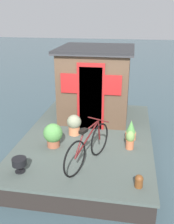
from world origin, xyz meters
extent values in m
plane|color=#384C54|center=(0.00, 0.00, 0.00)|extent=(60.00, 60.00, 0.00)
cube|color=#424C47|center=(0.00, 0.00, 0.46)|extent=(4.89, 3.24, 0.06)
cube|color=black|center=(0.00, 0.00, 0.22)|extent=(4.79, 3.17, 0.43)
cube|color=#4C3828|center=(1.35, 0.00, 1.47)|extent=(1.93, 1.92, 1.96)
cube|color=#28282B|center=(1.35, 0.00, 2.51)|extent=(2.13, 2.12, 0.10)
cube|color=#144733|center=(0.36, 0.00, 1.34)|extent=(0.04, 0.60, 1.70)
cube|color=maroon|center=(0.36, 0.00, 1.39)|extent=(0.03, 0.72, 1.80)
cube|color=maroon|center=(0.36, -0.57, 1.74)|extent=(0.03, 0.44, 0.52)
cube|color=maroon|center=(0.36, 0.57, 1.74)|extent=(0.03, 0.44, 0.52)
torus|color=black|center=(-0.95, -0.41, 0.86)|extent=(0.69, 0.31, 0.73)
torus|color=black|center=(-1.83, -0.04, 0.86)|extent=(0.69, 0.31, 0.73)
cylinder|color=#4C1414|center=(-1.43, -0.21, 1.09)|extent=(0.85, 0.38, 0.50)
cylinder|color=#4C1414|center=(-1.28, -0.27, 1.31)|extent=(0.55, 0.25, 0.07)
cylinder|color=#4C1414|center=(-1.69, -0.10, 1.08)|extent=(0.33, 0.16, 0.46)
cylinder|color=#4C1414|center=(-0.98, -0.40, 1.09)|extent=(0.12, 0.08, 0.48)
cube|color=black|center=(-1.55, -0.16, 1.32)|extent=(0.22, 0.17, 0.06)
cylinder|color=#4C1414|center=(-1.02, -0.38, 1.36)|extent=(0.21, 0.47, 0.02)
cylinder|color=#B2603D|center=(-0.59, -1.08, 0.60)|extent=(0.19, 0.19, 0.22)
ellipsoid|color=#70934C|center=(-0.59, -1.08, 0.81)|extent=(0.20, 0.20, 0.28)
cylinder|color=#C6754C|center=(-0.10, -1.09, 0.59)|extent=(0.26, 0.26, 0.19)
cone|color=#4C8942|center=(-0.10, -1.09, 0.84)|extent=(0.24, 0.24, 0.32)
cylinder|color=#935138|center=(-0.78, 0.71, 0.59)|extent=(0.30, 0.30, 0.19)
sphere|color=#4C8942|center=(-0.78, 0.71, 0.84)|extent=(0.45, 0.45, 0.45)
cylinder|color=#C6754C|center=(-0.06, 0.36, 0.60)|extent=(0.29, 0.29, 0.22)
sphere|color=gray|center=(-0.06, 0.36, 0.84)|extent=(0.37, 0.37, 0.37)
cylinder|color=black|center=(-1.91, 1.07, 0.72)|extent=(0.29, 0.29, 0.15)
cylinder|color=black|center=(-1.91, 1.07, 0.57)|extent=(0.04, 0.04, 0.16)
cylinder|color=black|center=(-1.91, 1.07, 0.50)|extent=(0.20, 0.20, 0.02)
cylinder|color=brown|center=(-1.99, -1.27, 0.58)|extent=(0.15, 0.15, 0.17)
sphere|color=brown|center=(-1.99, -1.27, 0.66)|extent=(0.16, 0.16, 0.16)
camera|label=1|loc=(-6.03, -1.00, 3.50)|focal=41.54mm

